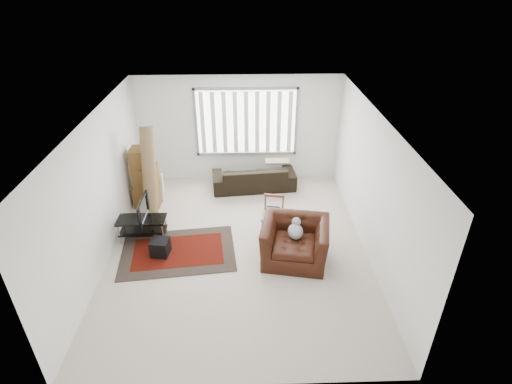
# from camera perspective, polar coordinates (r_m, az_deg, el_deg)

# --- Properties ---
(room) EXTENTS (6.00, 6.02, 2.71)m
(room) POSITION_cam_1_polar(r_m,az_deg,el_deg) (7.58, -2.49, 5.03)
(room) COLOR beige
(room) RESTS_ON ground
(persian_rug) EXTENTS (2.35, 1.69, 0.02)m
(persian_rug) POSITION_cam_1_polar(r_m,az_deg,el_deg) (8.09, -11.05, -8.35)
(persian_rug) COLOR black
(persian_rug) RESTS_ON ground
(tv_stand) EXTENTS (0.97, 0.44, 0.48)m
(tv_stand) POSITION_cam_1_polar(r_m,az_deg,el_deg) (8.43, -15.94, -4.46)
(tv_stand) COLOR black
(tv_stand) RESTS_ON ground
(tv) EXTENTS (0.10, 0.78, 0.45)m
(tv) POSITION_cam_1_polar(r_m,az_deg,el_deg) (8.24, -16.28, -2.40)
(tv) COLOR black
(tv) RESTS_ON tv_stand
(subwoofer) EXTENTS (0.37, 0.37, 0.33)m
(subwoofer) POSITION_cam_1_polar(r_m,az_deg,el_deg) (7.99, -13.52, -7.66)
(subwoofer) COLOR black
(subwoofer) RESTS_ON persian_rug
(moving_boxes) EXTENTS (0.59, 0.54, 1.41)m
(moving_boxes) POSITION_cam_1_polar(r_m,az_deg,el_deg) (9.46, -15.50, 1.77)
(moving_boxes) COLOR brown
(moving_boxes) RESTS_ON ground
(white_flatpack) EXTENTS (0.55, 0.23, 0.68)m
(white_flatpack) POSITION_cam_1_polar(r_m,az_deg,el_deg) (9.74, -14.58, 0.66)
(white_flatpack) COLOR silver
(white_flatpack) RESTS_ON ground
(rolled_rug) EXTENTS (0.33, 0.84, 2.00)m
(rolled_rug) POSITION_cam_1_polar(r_m,az_deg,el_deg) (8.95, -15.01, 2.66)
(rolled_rug) COLOR brown
(rolled_rug) RESTS_ON ground
(sofa) EXTENTS (2.12, 1.08, 0.79)m
(sofa) POSITION_cam_1_polar(r_m,az_deg,el_deg) (9.93, -0.30, 2.64)
(sofa) COLOR black
(sofa) RESTS_ON ground
(side_chair) EXTENTS (0.51, 0.51, 0.82)m
(side_chair) POSITION_cam_1_polar(r_m,az_deg,el_deg) (8.24, 2.43, -3.15)
(side_chair) COLOR #9D8067
(side_chair) RESTS_ON ground
(armchair) EXTENTS (1.41, 1.28, 0.91)m
(armchair) POSITION_cam_1_polar(r_m,az_deg,el_deg) (7.56, 5.58, -6.68)
(armchair) COLOR #33140A
(armchair) RESTS_ON ground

